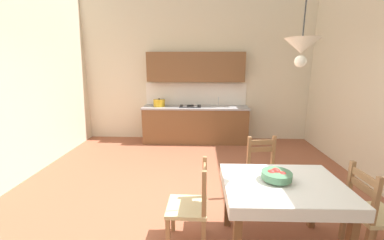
{
  "coord_description": "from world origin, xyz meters",
  "views": [
    {
      "loc": [
        0.14,
        -2.99,
        1.9
      ],
      "look_at": [
        -0.03,
        1.06,
        0.97
      ],
      "focal_mm": 22.52,
      "sensor_mm": 36.0,
      "label": 1
    }
  ],
  "objects_px": {
    "dining_table": "(282,195)",
    "dining_chair_kitchen_side": "(264,173)",
    "pendant_lamp": "(302,47)",
    "dining_chair_tv_side": "(191,206)",
    "kitchen_cabinetry": "(195,108)",
    "dining_chair_window_side": "(372,213)",
    "fruit_bowl": "(276,175)"
  },
  "relations": [
    {
      "from": "dining_chair_window_side",
      "to": "kitchen_cabinetry",
      "type": "bearing_deg",
      "value": 117.07
    },
    {
      "from": "dining_table",
      "to": "pendant_lamp",
      "type": "distance_m",
      "value": 1.46
    },
    {
      "from": "kitchen_cabinetry",
      "to": "dining_chair_tv_side",
      "type": "xyz_separation_m",
      "value": [
        0.05,
        -3.61,
        -0.41
      ]
    },
    {
      "from": "kitchen_cabinetry",
      "to": "dining_table",
      "type": "relative_size",
      "value": 2.15
    },
    {
      "from": "fruit_bowl",
      "to": "pendant_lamp",
      "type": "distance_m",
      "value": 1.26
    },
    {
      "from": "dining_table",
      "to": "kitchen_cabinetry",
      "type": "bearing_deg",
      "value": 105.06
    },
    {
      "from": "kitchen_cabinetry",
      "to": "pendant_lamp",
      "type": "distance_m",
      "value": 3.9
    },
    {
      "from": "dining_table",
      "to": "pendant_lamp",
      "type": "bearing_deg",
      "value": 49.12
    },
    {
      "from": "dining_chair_kitchen_side",
      "to": "dining_chair_window_side",
      "type": "bearing_deg",
      "value": -46.5
    },
    {
      "from": "fruit_bowl",
      "to": "dining_chair_tv_side",
      "type": "bearing_deg",
      "value": -179.98
    },
    {
      "from": "kitchen_cabinetry",
      "to": "dining_chair_window_side",
      "type": "distance_m",
      "value": 4.14
    },
    {
      "from": "pendant_lamp",
      "to": "dining_chair_tv_side",
      "type": "bearing_deg",
      "value": -176.47
    },
    {
      "from": "kitchen_cabinetry",
      "to": "pendant_lamp",
      "type": "relative_size",
      "value": 3.21
    },
    {
      "from": "dining_chair_kitchen_side",
      "to": "dining_table",
      "type": "bearing_deg",
      "value": -92.89
    },
    {
      "from": "dining_table",
      "to": "dining_chair_tv_side",
      "type": "height_order",
      "value": "dining_chair_tv_side"
    },
    {
      "from": "kitchen_cabinetry",
      "to": "dining_chair_window_side",
      "type": "height_order",
      "value": "kitchen_cabinetry"
    },
    {
      "from": "dining_chair_tv_side",
      "to": "dining_chair_kitchen_side",
      "type": "xyz_separation_m",
      "value": [
        0.97,
        0.84,
        0.0
      ]
    },
    {
      "from": "dining_chair_window_side",
      "to": "dining_chair_kitchen_side",
      "type": "relative_size",
      "value": 1.0
    },
    {
      "from": "dining_chair_kitchen_side",
      "to": "pendant_lamp",
      "type": "height_order",
      "value": "pendant_lamp"
    },
    {
      "from": "dining_chair_window_side",
      "to": "dining_chair_kitchen_side",
      "type": "distance_m",
      "value": 1.23
    },
    {
      "from": "dining_chair_window_side",
      "to": "dining_chair_kitchen_side",
      "type": "bearing_deg",
      "value": 133.5
    },
    {
      "from": "dining_chair_window_side",
      "to": "dining_chair_tv_side",
      "type": "height_order",
      "value": "same"
    },
    {
      "from": "dining_table",
      "to": "fruit_bowl",
      "type": "xyz_separation_m",
      "value": [
        -0.06,
        0.04,
        0.2
      ]
    },
    {
      "from": "dining_table",
      "to": "dining_chair_kitchen_side",
      "type": "relative_size",
      "value": 1.29
    },
    {
      "from": "dining_chair_tv_side",
      "to": "dining_table",
      "type": "bearing_deg",
      "value": -2.37
    },
    {
      "from": "dining_chair_window_side",
      "to": "pendant_lamp",
      "type": "distance_m",
      "value": 1.81
    },
    {
      "from": "dining_table",
      "to": "dining_chair_kitchen_side",
      "type": "distance_m",
      "value": 0.89
    },
    {
      "from": "kitchen_cabinetry",
      "to": "fruit_bowl",
      "type": "xyz_separation_m",
      "value": [
        0.92,
        -3.61,
        -0.04
      ]
    },
    {
      "from": "dining_chair_tv_side",
      "to": "fruit_bowl",
      "type": "height_order",
      "value": "dining_chair_tv_side"
    },
    {
      "from": "dining_chair_tv_side",
      "to": "fruit_bowl",
      "type": "xyz_separation_m",
      "value": [
        0.87,
        0.0,
        0.37
      ]
    },
    {
      "from": "kitchen_cabinetry",
      "to": "dining_chair_tv_side",
      "type": "distance_m",
      "value": 3.64
    },
    {
      "from": "kitchen_cabinetry",
      "to": "dining_chair_window_side",
      "type": "bearing_deg",
      "value": -62.93
    }
  ]
}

